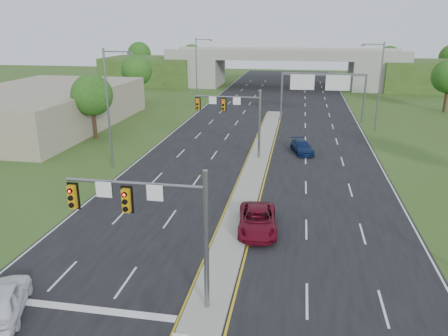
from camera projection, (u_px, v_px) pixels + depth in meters
The scene contains 20 objects.
ground at pixel (207, 309), 20.82m from camera, with size 240.00×240.00×0.00m, color #384A1A.
road at pixel (267, 135), 53.57m from camera, with size 24.00×160.00×0.02m, color black.
median at pixel (257, 164), 42.31m from camera, with size 2.00×54.00×0.16m, color gray.
lane_markings at pixel (257, 148), 47.97m from camera, with size 23.72×160.00×0.01m.
signal_mast_near at pixel (156, 216), 19.65m from camera, with size 6.62×0.60×7.00m.
signal_mast_far at pixel (237, 112), 43.05m from camera, with size 6.62×0.60×7.00m.
sign_gantry at pixel (322, 84), 60.13m from camera, with size 11.58×0.44×6.67m.
overpass at pixel (284, 70), 94.58m from camera, with size 80.00×14.00×8.10m.
lightpole_l_mid at pixel (110, 103), 39.81m from camera, with size 2.85×0.25×11.00m.
lightpole_l_far at pixel (198, 68), 72.57m from camera, with size 2.85×0.25×11.00m.
lightpole_r_far at pixel (378, 83), 54.17m from camera, with size 2.85×0.25×11.00m.
tree_l_near at pixel (92, 95), 50.56m from camera, with size 4.80×4.80×7.60m.
tree_l_mid at pixel (137, 71), 74.51m from camera, with size 5.20×5.20×8.12m.
tree_back_a at pixel (139, 54), 113.21m from camera, with size 6.00×6.00×8.85m.
tree_back_b at pixel (192, 56), 111.01m from camera, with size 5.60×5.60×8.32m.
tree_back_c at pixel (389, 58), 103.14m from camera, with size 5.60×5.60×8.32m.
commercial_building at pixel (41, 108), 57.72m from camera, with size 18.00×30.00×5.00m, color gray.
car_white at pixel (2, 301), 20.12m from camera, with size 1.87×4.65×1.58m, color white.
car_far_a at pixel (257, 220), 28.57m from camera, with size 2.44×5.30×1.47m, color maroon.
car_far_b at pixel (302, 147), 46.02m from camera, with size 1.76×4.34×1.26m, color #0B1C47.
Camera 1 is at (3.84, -17.27, 12.90)m, focal length 35.00 mm.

